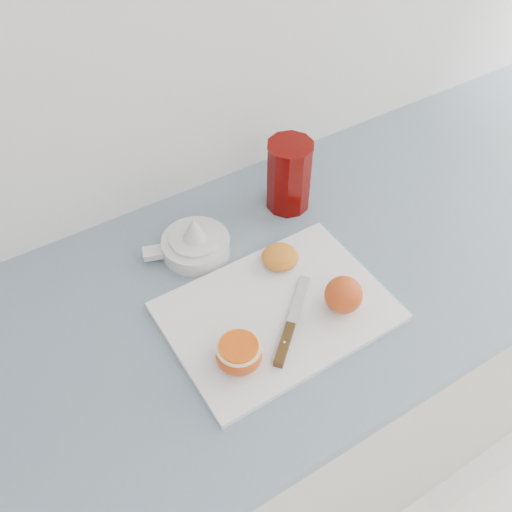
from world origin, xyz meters
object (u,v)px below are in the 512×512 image
Objects in this scene: citrus_juicer at (195,243)px; red_tumbler at (289,178)px; cutting_board at (278,312)px; half_orange at (239,354)px; counter at (268,398)px.

red_tumbler reaches higher than citrus_juicer.
cutting_board is at bearing -75.41° from citrus_juicer.
red_tumbler is (0.22, 0.02, 0.05)m from citrus_juicer.
half_orange is 0.40m from red_tumbler.
cutting_board is 0.29m from red_tumbler.
red_tumbler reaches higher than counter.
cutting_board is 2.30× the size of citrus_juicer.
half_orange is at bearing -102.15° from citrus_juicer.
cutting_board is 0.12m from half_orange.
red_tumbler reaches higher than half_orange.
half_orange reaches higher than counter.
half_orange is (-0.14, -0.13, 0.48)m from counter.
counter is 14.82× the size of citrus_juicer.
counter is 0.49m from citrus_juicer.
cutting_board is at bearing -127.22° from red_tumbler.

